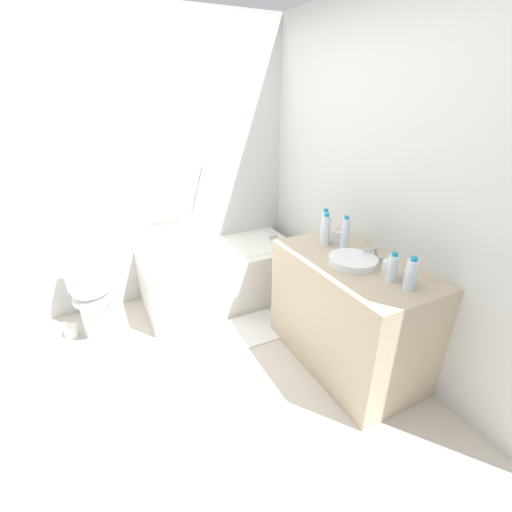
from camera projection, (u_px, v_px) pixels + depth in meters
ground_plane at (173, 388)px, 2.44m from camera, size 4.15×4.15×0.00m
wall_back_tiled at (119, 171)px, 3.03m from camera, size 3.55×0.10×2.54m
wall_right_mirror at (375, 184)px, 2.56m from camera, size 0.10×3.05×2.54m
bathtub at (221, 273)px, 3.41m from camera, size 1.47×0.72×1.29m
toilet at (94, 295)px, 2.91m from camera, size 0.40×0.52×0.69m
vanity_counter at (348, 313)px, 2.55m from camera, size 0.63×1.16×0.84m
sink_basin at (353, 261)px, 2.32m from camera, size 0.32×0.32×0.05m
sink_faucet at (374, 254)px, 2.39m from camera, size 0.13×0.15×0.09m
water_bottle_0 at (326, 230)px, 2.58m from camera, size 0.07×0.07×0.25m
water_bottle_1 at (324, 226)px, 2.66m from camera, size 0.06×0.06×0.26m
water_bottle_2 at (393, 268)px, 2.08m from camera, size 0.06×0.06×0.19m
water_bottle_3 at (345, 234)px, 2.52m from camera, size 0.06×0.06×0.25m
water_bottle_4 at (411, 274)px, 1.99m from camera, size 0.07×0.07×0.20m
drinking_glass_0 at (388, 268)px, 2.17m from camera, size 0.07×0.07×0.10m
drinking_glass_1 at (409, 277)px, 2.09m from camera, size 0.07×0.07×0.08m
drinking_glass_2 at (337, 238)px, 2.63m from camera, size 0.06×0.06×0.10m
bath_mat at (263, 326)px, 3.09m from camera, size 0.69×0.42×0.01m
toilet_paper_roll at (71, 331)px, 2.95m from camera, size 0.11×0.11×0.10m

